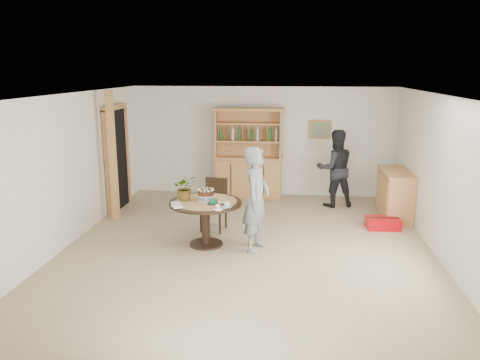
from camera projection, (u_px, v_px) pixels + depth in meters
name	position (u px, v px, depth m)	size (l,w,h in m)	color
ground	(247.00, 248.00, 7.71)	(7.00, 7.00, 0.00)	tan
room_shell	(248.00, 144.00, 7.32)	(6.04, 7.04, 2.52)	white
doorway	(117.00, 157.00, 9.71)	(0.13, 1.10, 2.18)	black
pine_post	(113.00, 157.00, 8.88)	(0.12, 0.12, 2.50)	tan
hutch	(248.00, 167.00, 10.72)	(1.62, 0.54, 2.04)	tan
sideboard	(395.00, 194.00, 9.23)	(0.54, 1.26, 0.94)	tan
dining_table	(206.00, 210.00, 7.74)	(1.20, 1.20, 0.76)	black
dining_chair	(215.00, 201.00, 8.56)	(0.48, 0.48, 0.95)	black
birthday_cake	(206.00, 193.00, 7.72)	(0.30, 0.30, 0.20)	white
flower_vase	(185.00, 188.00, 7.74)	(0.38, 0.33, 0.42)	#3F7233
gift_tray	(217.00, 202.00, 7.55)	(0.30, 0.20, 0.08)	black
coffee_cup_a	(227.00, 205.00, 7.38)	(0.15, 0.15, 0.09)	white
coffee_cup_b	(218.00, 208.00, 7.23)	(0.15, 0.15, 0.08)	white
napkins	(177.00, 205.00, 7.44)	(0.24, 0.33, 0.03)	white
teen_boy	(256.00, 199.00, 7.49)	(0.62, 0.41, 1.70)	gray
adult_person	(335.00, 168.00, 9.93)	(0.80, 0.63, 1.65)	black
red_suitcase	(383.00, 223.00, 8.66)	(0.62, 0.44, 0.21)	red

